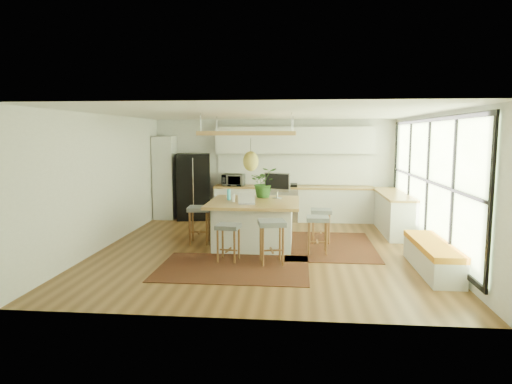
# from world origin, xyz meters

# --- Properties ---
(floor) EXTENTS (7.00, 7.00, 0.00)m
(floor) POSITION_xyz_m (0.00, 0.00, 0.00)
(floor) COLOR #503216
(floor) RESTS_ON ground
(ceiling) EXTENTS (7.00, 7.00, 0.00)m
(ceiling) POSITION_xyz_m (0.00, 0.00, 2.70)
(ceiling) COLOR white
(ceiling) RESTS_ON ground
(wall_back) EXTENTS (6.50, 0.00, 6.50)m
(wall_back) POSITION_xyz_m (0.00, 3.50, 1.35)
(wall_back) COLOR silver
(wall_back) RESTS_ON ground
(wall_front) EXTENTS (6.50, 0.00, 6.50)m
(wall_front) POSITION_xyz_m (0.00, -3.50, 1.35)
(wall_front) COLOR silver
(wall_front) RESTS_ON ground
(wall_left) EXTENTS (0.00, 7.00, 7.00)m
(wall_left) POSITION_xyz_m (-3.25, 0.00, 1.35)
(wall_left) COLOR silver
(wall_left) RESTS_ON ground
(wall_right) EXTENTS (0.00, 7.00, 7.00)m
(wall_right) POSITION_xyz_m (3.25, 0.00, 1.35)
(wall_right) COLOR silver
(wall_right) RESTS_ON ground
(window_wall) EXTENTS (0.10, 6.20, 2.60)m
(window_wall) POSITION_xyz_m (3.22, 0.00, 1.40)
(window_wall) COLOR black
(window_wall) RESTS_ON wall_right
(pantry) EXTENTS (0.55, 0.60, 2.25)m
(pantry) POSITION_xyz_m (-2.95, 3.18, 1.12)
(pantry) COLOR beige
(pantry) RESTS_ON floor
(back_counter_base) EXTENTS (4.20, 0.60, 0.88)m
(back_counter_base) POSITION_xyz_m (0.55, 3.18, 0.44)
(back_counter_base) COLOR beige
(back_counter_base) RESTS_ON floor
(back_counter_top) EXTENTS (4.24, 0.64, 0.05)m
(back_counter_top) POSITION_xyz_m (0.55, 3.18, 0.90)
(back_counter_top) COLOR olive
(back_counter_top) RESTS_ON back_counter_base
(backsplash) EXTENTS (4.20, 0.02, 0.80)m
(backsplash) POSITION_xyz_m (0.55, 3.48, 1.35)
(backsplash) COLOR white
(backsplash) RESTS_ON wall_back
(upper_cabinets) EXTENTS (4.20, 0.34, 0.70)m
(upper_cabinets) POSITION_xyz_m (0.55, 3.32, 2.15)
(upper_cabinets) COLOR beige
(upper_cabinets) RESTS_ON wall_back
(range) EXTENTS (0.76, 0.62, 1.00)m
(range) POSITION_xyz_m (0.30, 3.18, 0.50)
(range) COLOR #A5A5AA
(range) RESTS_ON floor
(right_counter_base) EXTENTS (0.60, 2.50, 0.88)m
(right_counter_base) POSITION_xyz_m (2.93, 2.00, 0.44)
(right_counter_base) COLOR beige
(right_counter_base) RESTS_ON floor
(right_counter_top) EXTENTS (0.64, 2.54, 0.05)m
(right_counter_top) POSITION_xyz_m (2.93, 2.00, 0.90)
(right_counter_top) COLOR olive
(right_counter_top) RESTS_ON right_counter_base
(window_bench) EXTENTS (0.52, 2.00, 0.50)m
(window_bench) POSITION_xyz_m (2.95, -1.20, 0.25)
(window_bench) COLOR beige
(window_bench) RESTS_ON floor
(ceiling_panel) EXTENTS (1.86, 1.86, 0.80)m
(ceiling_panel) POSITION_xyz_m (-0.30, 0.40, 2.05)
(ceiling_panel) COLOR olive
(ceiling_panel) RESTS_ON ceiling
(rug_near) EXTENTS (2.60, 1.80, 0.01)m
(rug_near) POSITION_xyz_m (-0.42, -1.35, 0.01)
(rug_near) COLOR black
(rug_near) RESTS_ON floor
(rug_right) EXTENTS (1.80, 2.60, 0.01)m
(rug_right) POSITION_xyz_m (1.35, 0.41, 0.01)
(rug_right) COLOR black
(rug_right) RESTS_ON floor
(fridge) EXTENTS (1.01, 0.86, 1.79)m
(fridge) POSITION_xyz_m (-2.16, 3.16, 0.93)
(fridge) COLOR black
(fridge) RESTS_ON floor
(island) EXTENTS (1.85, 1.85, 0.93)m
(island) POSITION_xyz_m (-0.22, 0.35, 0.47)
(island) COLOR olive
(island) RESTS_ON floor
(stool_near_left) EXTENTS (0.46, 0.46, 0.69)m
(stool_near_left) POSITION_xyz_m (-0.57, -0.94, 0.35)
(stool_near_left) COLOR #4F5458
(stool_near_left) RESTS_ON floor
(stool_near_right) EXTENTS (0.54, 0.54, 0.79)m
(stool_near_right) POSITION_xyz_m (0.22, -1.01, 0.35)
(stool_near_right) COLOR #4F5458
(stool_near_right) RESTS_ON floor
(stool_right_front) EXTENTS (0.43, 0.43, 0.72)m
(stool_right_front) POSITION_xyz_m (1.06, -0.20, 0.35)
(stool_right_front) COLOR #4F5458
(stool_right_front) RESTS_ON floor
(stool_right_back) EXTENTS (0.43, 0.43, 0.73)m
(stool_right_back) POSITION_xyz_m (1.17, 0.68, 0.35)
(stool_right_back) COLOR #4F5458
(stool_right_back) RESTS_ON floor
(stool_left_side) EXTENTS (0.49, 0.49, 0.79)m
(stool_left_side) POSITION_xyz_m (-1.39, 0.39, 0.35)
(stool_left_side) COLOR #4F5458
(stool_left_side) RESTS_ON floor
(laptop) EXTENTS (0.39, 0.41, 0.25)m
(laptop) POSITION_xyz_m (-0.32, -0.13, 1.05)
(laptop) COLOR #A5A5AA
(laptop) RESTS_ON island
(monitor) EXTENTS (0.64, 0.43, 0.56)m
(monitor) POSITION_xyz_m (0.23, 0.81, 1.19)
(monitor) COLOR #A5A5AA
(monitor) RESTS_ON island
(microwave) EXTENTS (0.60, 0.36, 0.39)m
(microwave) POSITION_xyz_m (-1.06, 3.14, 1.12)
(microwave) COLOR #A5A5AA
(microwave) RESTS_ON back_counter_top
(island_plant) EXTENTS (0.71, 0.76, 0.51)m
(island_plant) POSITION_xyz_m (-0.06, 0.93, 1.19)
(island_plant) COLOR #1E4C19
(island_plant) RESTS_ON island
(island_bowl) EXTENTS (0.21, 0.21, 0.05)m
(island_bowl) POSITION_xyz_m (-0.76, 0.64, 0.95)
(island_bowl) COLOR white
(island_bowl) RESTS_ON island
(island_bottle_0) EXTENTS (0.07, 0.07, 0.19)m
(island_bottle_0) POSITION_xyz_m (-0.77, 0.45, 1.03)
(island_bottle_0) COLOR #37BCDC
(island_bottle_0) RESTS_ON island
(island_bottle_1) EXTENTS (0.07, 0.07, 0.19)m
(island_bottle_1) POSITION_xyz_m (-0.62, 0.20, 1.03)
(island_bottle_1) COLOR silver
(island_bottle_1) RESTS_ON island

